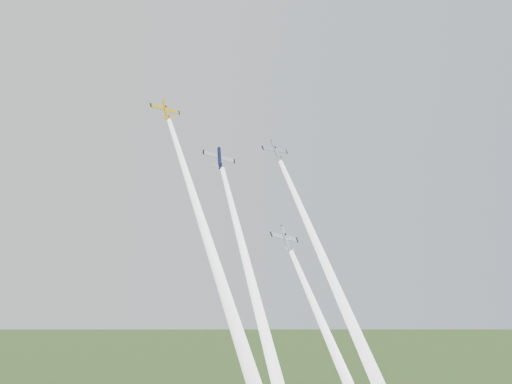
% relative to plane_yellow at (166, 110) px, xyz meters
% --- Properties ---
extents(plane_yellow, '(7.84, 6.70, 7.46)m').
position_rel_plane_yellow_xyz_m(plane_yellow, '(0.00, 0.00, 0.00)').
color(plane_yellow, gold).
extents(smoke_trail_yellow, '(12.42, 38.15, 59.15)m').
position_rel_plane_yellow_xyz_m(smoke_trail_yellow, '(5.00, -19.24, -31.54)').
color(smoke_trail_yellow, white).
extents(plane_navy, '(8.86, 5.89, 8.67)m').
position_rel_plane_yellow_xyz_m(plane_navy, '(11.53, -3.58, -10.77)').
color(plane_navy, '#0D143D').
extents(smoke_trail_navy, '(5.87, 38.77, 59.12)m').
position_rel_plane_yellow_xyz_m(smoke_trail_navy, '(13.12, -23.38, -42.30)').
color(smoke_trail_navy, white).
extents(plane_silver_right, '(7.96, 6.34, 6.55)m').
position_rel_plane_yellow_xyz_m(plane_silver_right, '(23.82, -6.62, -8.88)').
color(plane_silver_right, '#A3AAB1').
extents(smoke_trail_silver_right, '(12.49, 36.93, 57.28)m').
position_rel_plane_yellow_xyz_m(smoke_trail_silver_right, '(28.86, -25.24, -39.48)').
color(smoke_trail_silver_right, white).
extents(plane_silver_low, '(7.90, 7.21, 7.80)m').
position_rel_plane_yellow_xyz_m(plane_silver_low, '(22.23, -15.62, -29.23)').
color(plane_silver_low, '#ADB5BB').
extents(smoke_trail_silver_low, '(11.90, 29.47, 45.48)m').
position_rel_plane_yellow_xyz_m(smoke_trail_silver_low, '(27.03, -30.43, -53.94)').
color(smoke_trail_silver_low, white).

